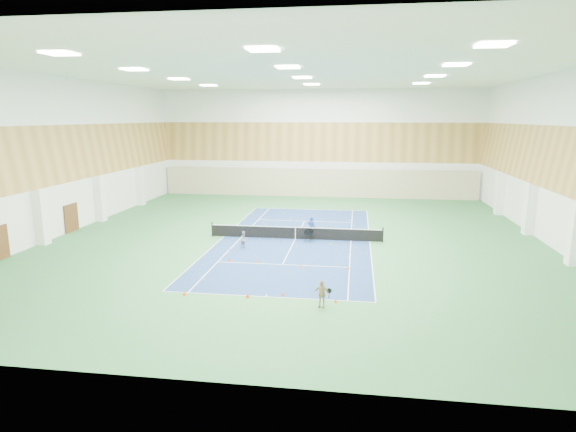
{
  "coord_description": "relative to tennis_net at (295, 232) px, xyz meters",
  "views": [
    {
      "loc": [
        4.34,
        -34.5,
        8.92
      ],
      "look_at": [
        -0.38,
        -1.2,
        2.0
      ],
      "focal_mm": 30.0,
      "sensor_mm": 36.0,
      "label": 1
    }
  ],
  "objects": [
    {
      "name": "ground",
      "position": [
        0.0,
        0.0,
        -0.55
      ],
      "size": [
        40.0,
        40.0,
        0.0
      ],
      "primitive_type": "plane",
      "color": "#2F6F3C",
      "rests_on": "ground"
    },
    {
      "name": "room_shell",
      "position": [
        0.0,
        0.0,
        5.45
      ],
      "size": [
        36.0,
        40.0,
        12.0
      ],
      "primitive_type": null,
      "color": "white",
      "rests_on": "ground"
    },
    {
      "name": "wood_cladding",
      "position": [
        0.0,
        0.0,
        7.45
      ],
      "size": [
        36.0,
        40.0,
        8.0
      ],
      "primitive_type": null,
      "color": "#B88844",
      "rests_on": "room_shell"
    },
    {
      "name": "ceiling_light_grid",
      "position": [
        0.0,
        0.0,
        11.37
      ],
      "size": [
        21.4,
        25.4,
        0.06
      ],
      "primitive_type": null,
      "color": "white",
      "rests_on": "room_shell"
    },
    {
      "name": "court_surface",
      "position": [
        0.0,
        0.0,
        -0.55
      ],
      "size": [
        10.97,
        23.77,
        0.01
      ],
      "primitive_type": "cube",
      "color": "navy",
      "rests_on": "ground"
    },
    {
      "name": "tennis_balls_scatter",
      "position": [
        0.0,
        0.0,
        -0.5
      ],
      "size": [
        10.57,
        22.77,
        0.07
      ],
      "primitive_type": null,
      "color": "yellow",
      "rests_on": "ground"
    },
    {
      "name": "tennis_net",
      "position": [
        0.0,
        0.0,
        0.0
      ],
      "size": [
        12.8,
        0.1,
        1.1
      ],
      "primitive_type": null,
      "color": "black",
      "rests_on": "ground"
    },
    {
      "name": "back_curtain",
      "position": [
        0.0,
        19.75,
        1.05
      ],
      "size": [
        35.4,
        0.16,
        3.2
      ],
      "primitive_type": "cube",
      "color": "#C6B793",
      "rests_on": "ground"
    },
    {
      "name": "door_left_b",
      "position": [
        -17.92,
        0.0,
        0.55
      ],
      "size": [
        0.08,
        1.8,
        2.2
      ],
      "primitive_type": "cube",
      "color": "#593319",
      "rests_on": "ground"
    },
    {
      "name": "coach",
      "position": [
        1.15,
        0.63,
        0.27
      ],
      "size": [
        0.67,
        0.53,
        1.63
      ],
      "primitive_type": "imported",
      "rotation": [
        0.0,
        0.0,
        2.89
      ],
      "color": "navy",
      "rests_on": "ground"
    },
    {
      "name": "child_court",
      "position": [
        -3.21,
        -2.99,
        0.05
      ],
      "size": [
        0.73,
        0.73,
        1.2
      ],
      "primitive_type": "imported",
      "rotation": [
        0.0,
        0.0,
        0.77
      ],
      "color": "#92939A",
      "rests_on": "ground"
    },
    {
      "name": "child_apron",
      "position": [
        2.88,
        -12.79,
        0.11
      ],
      "size": [
        0.82,
        0.45,
        1.33
      ],
      "primitive_type": "imported",
      "rotation": [
        0.0,
        0.0,
        -0.17
      ],
      "color": "tan",
      "rests_on": "ground"
    },
    {
      "name": "ball_cart",
      "position": [
        1.04,
        -0.6,
        -0.09
      ],
      "size": [
        0.65,
        0.65,
        0.92
      ],
      "primitive_type": null,
      "rotation": [
        0.0,
        0.0,
        -0.27
      ],
      "color": "black",
      "rests_on": "ground"
    },
    {
      "name": "cone_svc_a",
      "position": [
        -3.38,
        -6.22,
        -0.43
      ],
      "size": [
        0.21,
        0.21,
        0.24
      ],
      "primitive_type": "cone",
      "color": "#F63F0C",
      "rests_on": "ground"
    },
    {
      "name": "cone_svc_b",
      "position": [
        -1.68,
        -6.23,
        -0.45
      ],
      "size": [
        0.17,
        0.17,
        0.19
      ],
      "primitive_type": "cone",
      "color": "#E7560C",
      "rests_on": "ground"
    },
    {
      "name": "cone_svc_c",
      "position": [
        1.24,
        -6.77,
        -0.44
      ],
      "size": [
        0.19,
        0.19,
        0.21
      ],
      "primitive_type": "cone",
      "color": "orange",
      "rests_on": "ground"
    },
    {
      "name": "cone_svc_d",
      "position": [
        4.05,
        -6.8,
        -0.45
      ],
      "size": [
        0.18,
        0.18,
        0.2
      ],
      "primitive_type": "cone",
      "color": "#E9490C",
      "rests_on": "ground"
    },
    {
      "name": "cone_base_a",
      "position": [
        -4.16,
        -12.25,
        -0.43
      ],
      "size": [
        0.21,
        0.21,
        0.24
      ],
      "primitive_type": "cone",
      "color": "#E94B0C",
      "rests_on": "ground"
    },
    {
      "name": "cone_base_b",
      "position": [
        -0.89,
        -12.1,
        -0.43
      ],
      "size": [
        0.22,
        0.22,
        0.24
      ],
      "primitive_type": "cone",
      "color": "#EB3E0C",
      "rests_on": "ground"
    },
    {
      "name": "cone_base_c",
      "position": [
        0.82,
        -11.56,
        -0.45
      ],
      "size": [
        0.18,
        0.18,
        0.2
      ],
      "primitive_type": "cone",
      "color": "#FF4E0D",
      "rests_on": "ground"
    },
    {
      "name": "cone_base_d",
      "position": [
        3.52,
        -12.13,
        -0.45
      ],
      "size": [
        0.18,
        0.18,
        0.19
      ],
      "primitive_type": "cone",
      "color": "#F9590D",
      "rests_on": "ground"
    }
  ]
}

